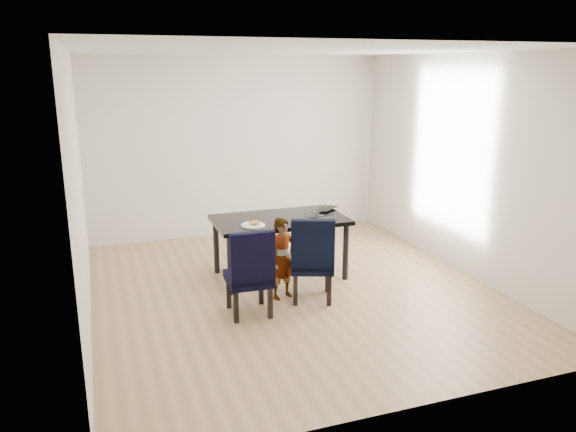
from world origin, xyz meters
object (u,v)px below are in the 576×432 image
object	(u,v)px
chair_right	(312,257)
plate	(253,225)
chair_left	(248,271)
laptop	(325,208)
dining_table	(280,247)
child	(283,258)

from	to	relation	value
chair_right	plate	world-z (taller)	chair_right
chair_left	laptop	distance (m)	1.78
dining_table	chair_right	bearing A→B (deg)	-81.55
chair_right	laptop	size ratio (longest dim) A/B	2.93
chair_left	chair_right	bearing A→B (deg)	13.09
chair_left	child	size ratio (longest dim) A/B	1.02
chair_left	laptop	world-z (taller)	chair_left
dining_table	chair_right	xyz separation A→B (m)	(0.12, -0.78, 0.11)
chair_left	plate	size ratio (longest dim) A/B	3.37
chair_right	child	xyz separation A→B (m)	(-0.30, 0.13, -0.02)
chair_right	plate	size ratio (longest dim) A/B	3.45
child	laptop	size ratio (longest dim) A/B	2.80
chair_left	child	bearing A→B (deg)	32.63
chair_right	plate	xyz separation A→B (m)	(-0.52, 0.55, 0.27)
child	chair_left	bearing A→B (deg)	-170.35
laptop	dining_table	bearing A→B (deg)	-19.14
chair_right	plate	bearing A→B (deg)	153.91
dining_table	laptop	xyz separation A→B (m)	(0.68, 0.21, 0.39)
chair_right	child	bearing A→B (deg)	177.06
child	plate	size ratio (longest dim) A/B	3.30
chair_left	laptop	xyz separation A→B (m)	(1.34, 1.14, 0.29)
child	plate	xyz separation A→B (m)	(-0.22, 0.42, 0.29)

